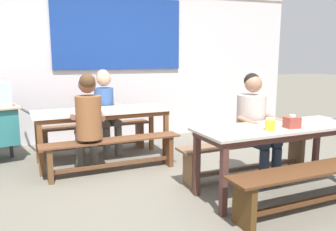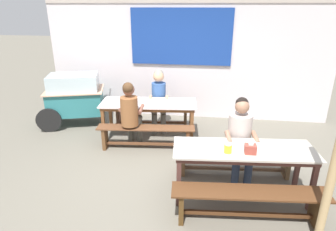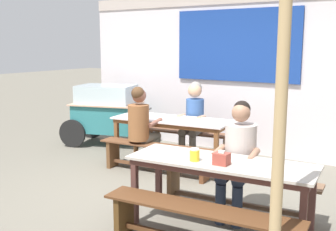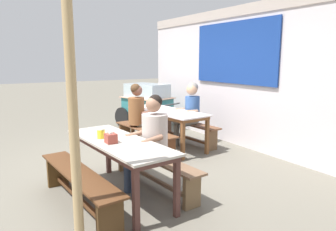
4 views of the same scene
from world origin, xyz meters
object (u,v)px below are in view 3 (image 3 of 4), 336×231
object	(u,v)px
tissue_box	(222,159)
food_cart	(106,110)
person_left_back_turned	(141,123)
dining_table_far	(172,123)
bench_far_back	(186,139)
dining_table_near	(221,168)
bench_near_back	(237,186)
wooden_support_post	(279,138)
bench_far_front	(156,155)
person_right_near_table	(239,152)
bench_near_front	(199,222)
person_center_facing	(193,115)
condiment_jar	(195,155)

from	to	relation	value
tissue_box	food_cart	bearing A→B (deg)	146.49
food_cart	person_left_back_turned	distance (m)	1.79
dining_table_far	bench_far_back	xyz separation A→B (m)	(-0.05, 0.52, -0.36)
dining_table_near	food_cart	xyz separation A→B (m)	(-3.39, 2.17, -0.00)
dining_table_near	tissue_box	bearing A→B (deg)	-62.03
bench_near_back	wooden_support_post	bearing A→B (deg)	-56.13
bench_far_front	person_right_near_table	bearing A→B (deg)	-24.46
person_left_back_turned	tissue_box	distance (m)	2.36
bench_far_back	food_cart	world-z (taller)	food_cart
bench_far_front	wooden_support_post	bearing A→B (deg)	-38.73
bench_near_front	tissue_box	distance (m)	0.64
wooden_support_post	bench_near_back	bearing A→B (deg)	123.87
dining_table_far	bench_far_front	world-z (taller)	dining_table_far
person_right_near_table	person_center_facing	bearing A→B (deg)	131.58
dining_table_far	bench_far_front	size ratio (longest dim) A/B	1.06
dining_table_far	bench_near_front	size ratio (longest dim) A/B	1.01
person_center_facing	person_right_near_table	bearing A→B (deg)	-48.42
bench_far_front	person_right_near_table	distance (m)	1.79
bench_near_back	person_left_back_turned	size ratio (longest dim) A/B	1.46
dining_table_far	food_cart	size ratio (longest dim) A/B	1.12
dining_table_near	bench_near_front	world-z (taller)	dining_table_near
bench_far_back	tissue_box	bearing A→B (deg)	-53.20
person_center_facing	tissue_box	distance (m)	2.78
person_right_near_table	wooden_support_post	bearing A→B (deg)	-55.97
dining_table_far	dining_table_near	world-z (taller)	same
condiment_jar	person_center_facing	bearing A→B (deg)	119.44
tissue_box	dining_table_far	bearing A→B (deg)	133.08
bench_near_back	condiment_jar	size ratio (longest dim) A/B	14.77
food_cart	wooden_support_post	distance (m)	5.13
bench_near_front	condiment_jar	bearing A→B (deg)	124.73
wooden_support_post	dining_table_near	bearing A→B (deg)	137.34
bench_near_back	person_center_facing	world-z (taller)	person_center_facing
person_right_near_table	person_left_back_turned	distance (m)	2.02
person_left_back_turned	tissue_box	xyz separation A→B (m)	(1.94, -1.34, 0.08)
tissue_box	wooden_support_post	distance (m)	1.05
condiment_jar	dining_table_near	bearing A→B (deg)	33.25
person_left_back_turned	condiment_jar	size ratio (longest dim) A/B	10.13
wooden_support_post	bench_far_front	bearing A→B (deg)	141.27
tissue_box	bench_far_front	bearing A→B (deg)	141.85
dining_table_near	bench_far_back	distance (m)	2.82
bench_near_front	condiment_jar	world-z (taller)	condiment_jar
dining_table_near	person_right_near_table	xyz separation A→B (m)	(-0.01, 0.46, 0.06)
dining_table_near	bench_far_back	world-z (taller)	dining_table_near
wooden_support_post	person_left_back_turned	bearing A→B (deg)	143.77
bench_near_back	food_cart	bearing A→B (deg)	153.82
bench_far_front	bench_near_back	size ratio (longest dim) A/B	0.97
person_right_near_table	tissue_box	size ratio (longest dim) A/B	8.90
bench_near_front	tissue_box	world-z (taller)	tissue_box
dining_table_far	bench_near_front	distance (m)	2.81
dining_table_near	bench_near_front	bearing A→B (deg)	-85.05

